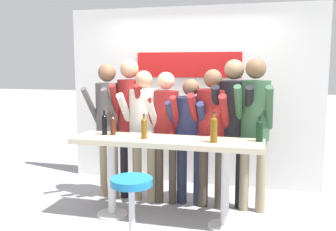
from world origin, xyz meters
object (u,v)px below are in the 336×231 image
tasting_table (166,153)px  wine_bottle_1 (214,128)px  person_far_right (233,117)px  wine_bottle_4 (260,130)px  person_right (212,124)px  person_center (166,122)px  person_rightmost (254,117)px  wine_bottle_0 (113,125)px  wine_bottle_3 (144,127)px  person_center_left (144,122)px  bar_stool (132,202)px  person_left (130,112)px  person_far_left (107,114)px  person_center_right (190,129)px  wine_bottle_2 (104,124)px

tasting_table → wine_bottle_1: size_ratio=6.51×
person_far_right → wine_bottle_4: 0.60m
tasting_table → person_right: size_ratio=1.24×
person_center → person_rightmost: 1.08m
wine_bottle_0 → wine_bottle_3: size_ratio=0.91×
person_center_left → bar_stool: bearing=-70.8°
person_right → tasting_table: bearing=-123.4°
person_left → person_center_left: size_ratio=1.08×
person_far_left → person_center_left: size_ratio=1.05×
wine_bottle_4 → person_right: bearing=142.5°
wine_bottle_4 → tasting_table: bearing=-174.2°
person_center_right → wine_bottle_1: size_ratio=4.88×
person_left → person_right: (1.09, -0.07, -0.10)m
wine_bottle_0 → wine_bottle_4: wine_bottle_4 is taller
person_rightmost → wine_bottle_3: (-1.17, -0.60, -0.07)m
wine_bottle_4 → person_far_right: bearing=122.5°
person_left → wine_bottle_4: 1.73m
person_far_right → person_rightmost: size_ratio=0.99×
person_center_left → person_right: bearing=5.3°
person_center_right → person_far_right: size_ratio=0.87×
person_right → wine_bottle_4: 0.72m
person_far_right → wine_bottle_1: size_ratio=5.60×
person_far_right → wine_bottle_3: 1.14m
person_right → person_rightmost: bearing=6.0°
person_left → wine_bottle_2: size_ratio=6.31×
person_far_left → person_center_left: person_far_left is taller
wine_bottle_0 → person_far_left: bearing=120.0°
person_right → person_rightmost: size_ratio=0.93×
person_center_right → wine_bottle_3: (-0.40, -0.64, 0.10)m
person_center_right → person_rightmost: bearing=0.1°
person_center_right → person_far_left: bearing=-175.5°
person_center_right → tasting_table: bearing=-101.7°
person_center → wine_bottle_0: (-0.52, -0.46, 0.01)m
person_center_right → person_right: size_ratio=0.93×
person_far_left → person_center_right: person_far_left is taller
person_center → person_far_left: bearing=176.0°
wine_bottle_1 → person_center: bearing=138.5°
bar_stool → person_right: (0.59, 1.25, 0.59)m
wine_bottle_2 → person_rightmost: bearing=15.9°
person_left → wine_bottle_3: size_ratio=6.61×
wine_bottle_3 → wine_bottle_4: size_ratio=1.03×
wine_bottle_0 → person_right: bearing=22.6°
wine_bottle_2 → wine_bottle_4: wine_bottle_2 is taller
person_center → person_far_right: 0.83m
person_far_right → wine_bottle_2: (-1.44, -0.55, -0.05)m
bar_stool → wine_bottle_1: wine_bottle_1 is taller
person_center_left → wine_bottle_2: bearing=-116.6°
person_far_right → wine_bottle_0: bearing=-160.3°
wine_bottle_0 → wine_bottle_2: wine_bottle_2 is taller
bar_stool → wine_bottle_0: (-0.51, 0.79, 0.60)m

